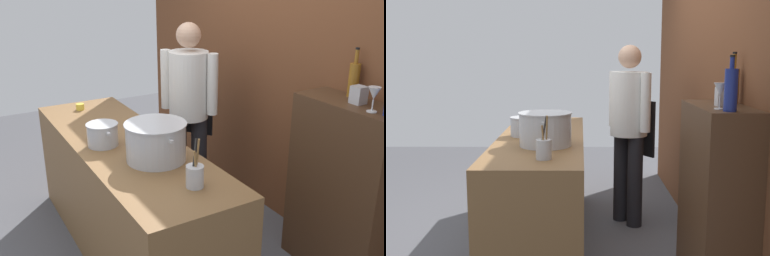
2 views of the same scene
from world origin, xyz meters
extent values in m
plane|color=#4C4C51|center=(0.00, 0.00, 0.00)|extent=(8.00, 8.00, 0.00)
cube|color=brown|center=(0.00, 1.40, 1.50)|extent=(4.40, 0.10, 3.00)
cube|color=brown|center=(0.00, 0.00, 0.45)|extent=(2.31, 0.70, 0.90)
cube|color=#472D1C|center=(0.98, 1.19, 0.63)|extent=(0.76, 0.32, 1.27)
cylinder|color=black|center=(-0.32, 0.83, 0.42)|extent=(0.14, 0.14, 0.84)
cylinder|color=black|center=(-0.48, 0.71, 0.42)|extent=(0.14, 0.14, 0.84)
cylinder|color=white|center=(-0.40, 0.77, 1.13)|extent=(0.34, 0.34, 0.58)
cube|color=black|center=(-0.50, 0.92, 0.89)|extent=(0.26, 0.19, 0.52)
cylinder|color=white|center=(-0.22, 0.90, 1.16)|extent=(0.09, 0.09, 0.52)
cylinder|color=white|center=(-0.58, 0.64, 1.16)|extent=(0.09, 0.09, 0.52)
sphere|color=tan|center=(-0.40, 0.77, 1.55)|extent=(0.21, 0.21, 0.21)
cylinder|color=#B7BABF|center=(0.40, 0.07, 1.02)|extent=(0.39, 0.39, 0.24)
cylinder|color=#B7BABF|center=(0.40, 0.07, 1.15)|extent=(0.40, 0.40, 0.01)
cube|color=#B7BABF|center=(0.19, 0.07, 1.10)|extent=(0.04, 0.02, 0.02)
cube|color=#B7BABF|center=(0.61, 0.07, 1.10)|extent=(0.04, 0.02, 0.02)
cylinder|color=#B7BABF|center=(-0.01, -0.15, 0.98)|extent=(0.21, 0.21, 0.15)
cylinder|color=#B7BABF|center=(-0.01, -0.15, 1.06)|extent=(0.22, 0.22, 0.01)
cube|color=#B7BABF|center=(-0.14, -0.15, 1.03)|extent=(0.04, 0.02, 0.02)
cube|color=#B7BABF|center=(0.11, -0.15, 1.03)|extent=(0.04, 0.02, 0.02)
cylinder|color=#B7BABF|center=(0.85, 0.09, 0.97)|extent=(0.10, 0.10, 0.13)
cylinder|color=olive|center=(0.86, 0.09, 1.02)|extent=(0.01, 0.03, 0.21)
cylinder|color=#262626|center=(0.85, 0.08, 1.05)|extent=(0.04, 0.06, 0.26)
cylinder|color=olive|center=(0.84, 0.11, 1.05)|extent=(0.04, 0.02, 0.27)
cylinder|color=yellow|center=(-0.91, -0.04, 0.93)|extent=(0.07, 0.07, 0.05)
cylinder|color=navy|center=(1.27, 1.16, 1.39)|extent=(0.07, 0.07, 0.24)
cylinder|color=navy|center=(1.27, 1.16, 1.53)|extent=(0.03, 0.03, 0.06)
cylinder|color=black|center=(1.27, 1.16, 1.57)|extent=(0.03, 0.03, 0.01)
cylinder|color=#8C5919|center=(0.87, 1.29, 1.38)|extent=(0.07, 0.07, 0.22)
cylinder|color=#8C5919|center=(0.87, 1.29, 1.54)|extent=(0.02, 0.02, 0.09)
cylinder|color=black|center=(0.87, 1.29, 1.59)|extent=(0.03, 0.03, 0.01)
cylinder|color=silver|center=(1.17, 1.13, 1.27)|extent=(0.06, 0.06, 0.01)
cylinder|color=silver|center=(1.17, 1.13, 1.31)|extent=(0.01, 0.01, 0.07)
cone|color=silver|center=(1.17, 1.13, 1.38)|extent=(0.07, 0.07, 0.08)
cube|color=#B2B2B7|center=(1.01, 1.19, 1.32)|extent=(0.08, 0.08, 0.11)
camera|label=1|loc=(2.80, -1.07, 2.08)|focal=41.54mm
camera|label=2|loc=(3.85, 0.33, 1.59)|focal=43.91mm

